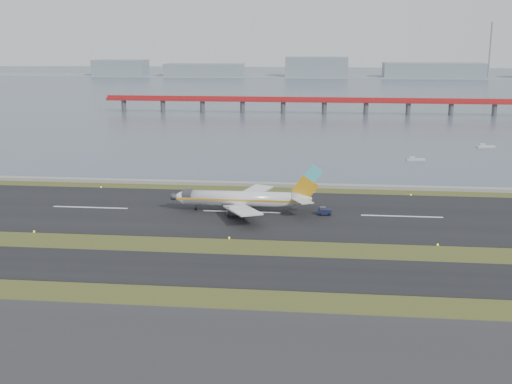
{
  "coord_description": "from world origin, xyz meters",
  "views": [
    {
      "loc": [
        20.25,
        -126.2,
        43.23
      ],
      "look_at": [
        4.4,
        22.0,
        7.31
      ],
      "focal_mm": 45.0,
      "sensor_mm": 36.0,
      "label": 1
    }
  ],
  "objects": [
    {
      "name": "airliner",
      "position": [
        0.44,
        30.26,
        3.46
      ],
      "size": [
        38.52,
        32.89,
        12.8
      ],
      "color": "white",
      "rests_on": "ground"
    },
    {
      "name": "runway_strip",
      "position": [
        0.0,
        30.0,
        0.05
      ],
      "size": [
        1000.0,
        45.0,
        0.1
      ],
      "primitive_type": "cube",
      "color": "black",
      "rests_on": "ground"
    },
    {
      "name": "bay_water",
      "position": [
        0.0,
        460.0,
        0.0
      ],
      "size": [
        1400.0,
        800.0,
        1.3
      ],
      "primitive_type": "cube",
      "color": "#455463",
      "rests_on": "ground"
    },
    {
      "name": "red_pier",
      "position": [
        20.0,
        250.0,
        7.28
      ],
      "size": [
        260.0,
        5.0,
        10.2
      ],
      "color": "#B11E1F",
      "rests_on": "ground"
    },
    {
      "name": "workboat_far",
      "position": [
        85.17,
        137.9,
        0.54
      ],
      "size": [
        7.17,
        2.82,
        1.7
      ],
      "rotation": [
        0.0,
        0.0,
        0.09
      ],
      "color": "silver",
      "rests_on": "ground"
    },
    {
      "name": "ground",
      "position": [
        0.0,
        0.0,
        0.0
      ],
      "size": [
        1000.0,
        1000.0,
        0.0
      ],
      "primitive_type": "plane",
      "color": "#364A1A",
      "rests_on": "ground"
    },
    {
      "name": "seawall",
      "position": [
        0.0,
        60.0,
        0.5
      ],
      "size": [
        1000.0,
        2.5,
        1.0
      ],
      "primitive_type": "cube",
      "color": "#9A9994",
      "rests_on": "ground"
    },
    {
      "name": "taxiway_strip",
      "position": [
        0.0,
        -12.0,
        0.05
      ],
      "size": [
        1000.0,
        18.0,
        0.1
      ],
      "primitive_type": "cube",
      "color": "black",
      "rests_on": "ground"
    },
    {
      "name": "workboat_near",
      "position": [
        53.25,
        106.04,
        0.49
      ],
      "size": [
        6.45,
        2.12,
        1.56
      ],
      "rotation": [
        0.0,
        0.0,
        0.02
      ],
      "color": "silver",
      "rests_on": "ground"
    },
    {
      "name": "far_shoreline",
      "position": [
        13.62,
        620.0,
        6.07
      ],
      "size": [
        1400.0,
        80.0,
        60.5
      ],
      "color": "gray",
      "rests_on": "ground"
    },
    {
      "name": "pushback_tug",
      "position": [
        20.76,
        29.32,
        1.03
      ],
      "size": [
        3.41,
        2.14,
        2.12
      ],
      "rotation": [
        0.0,
        0.0,
        0.06
      ],
      "color": "#131836",
      "rests_on": "ground"
    }
  ]
}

